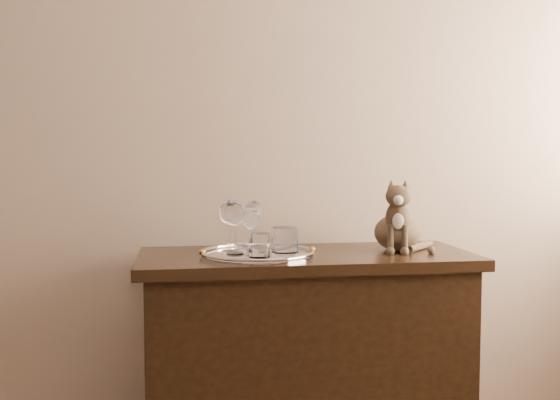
% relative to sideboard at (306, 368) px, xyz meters
% --- Properties ---
extents(wall_back, '(4.00, 0.10, 2.70)m').
position_rel_sideboard_xyz_m(wall_back, '(-0.60, 0.31, 0.93)').
color(wall_back, tan).
rests_on(wall_back, ground).
extents(sideboard, '(1.20, 0.50, 0.85)m').
position_rel_sideboard_xyz_m(sideboard, '(0.00, 0.00, 0.00)').
color(sideboard, black).
rests_on(sideboard, ground).
extents(tray, '(0.40, 0.40, 0.01)m').
position_rel_sideboard_xyz_m(tray, '(-0.18, -0.03, 0.43)').
color(tray, silver).
rests_on(tray, sideboard).
extents(wine_glass_a, '(0.07, 0.07, 0.19)m').
position_rel_sideboard_xyz_m(wine_glass_a, '(-0.28, 0.03, 0.53)').
color(wine_glass_a, white).
rests_on(wine_glass_a, tray).
extents(wine_glass_b, '(0.07, 0.07, 0.18)m').
position_rel_sideboard_xyz_m(wine_glass_b, '(-0.18, 0.05, 0.52)').
color(wine_glass_b, white).
rests_on(wine_glass_b, tray).
extents(wine_glass_c, '(0.07, 0.07, 0.19)m').
position_rel_sideboard_xyz_m(wine_glass_c, '(-0.26, -0.03, 0.53)').
color(wine_glass_c, white).
rests_on(wine_glass_c, tray).
extents(wine_glass_d, '(0.06, 0.06, 0.17)m').
position_rel_sideboard_xyz_m(wine_glass_d, '(-0.21, -0.05, 0.52)').
color(wine_glass_d, white).
rests_on(wine_glass_d, tray).
extents(tumbler_a, '(0.09, 0.09, 0.10)m').
position_rel_sideboard_xyz_m(tumbler_a, '(-0.09, -0.07, 0.48)').
color(tumbler_a, silver).
rests_on(tumbler_a, tray).
extents(tumbler_b, '(0.07, 0.07, 0.08)m').
position_rel_sideboard_xyz_m(tumbler_b, '(-0.18, -0.12, 0.47)').
color(tumbler_b, white).
rests_on(tumbler_b, tray).
extents(tumbler_c, '(0.08, 0.08, 0.09)m').
position_rel_sideboard_xyz_m(tumbler_c, '(-0.09, -0.01, 0.48)').
color(tumbler_c, white).
rests_on(tumbler_c, tray).
extents(cat, '(0.33, 0.32, 0.27)m').
position_rel_sideboard_xyz_m(cat, '(0.35, 0.02, 0.56)').
color(cat, '#49382B').
rests_on(cat, sideboard).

